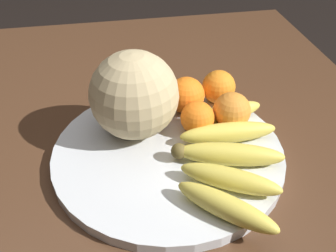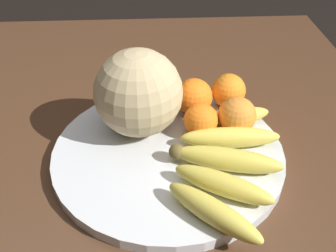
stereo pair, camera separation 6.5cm
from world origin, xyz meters
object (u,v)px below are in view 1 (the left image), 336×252
Objects in this scene: banana_bunch at (227,154)px; orange_mid_center at (197,118)px; produce_tag at (214,129)px; orange_front_left at (232,111)px; orange_front_right at (219,87)px; melon at (134,95)px; orange_back_left at (186,95)px; fruit_bowl at (168,153)px; kitchen_table at (139,200)px.

banana_bunch is 0.09m from orange_mid_center.
banana_bunch reaches higher than produce_tag.
orange_front_right is at bearing 179.84° from orange_front_left.
produce_tag is (-0.09, 0.00, -0.02)m from banana_bunch.
banana_bunch is 3.37× the size of produce_tag.
banana_bunch is at bearing 50.79° from melon.
melon reaches higher than orange_back_left.
banana_bunch is 0.18m from orange_front_right.
produce_tag is (0.01, -0.03, -0.03)m from orange_front_left.
orange_back_left is (-0.16, -0.03, 0.02)m from banana_bunch.
fruit_bowl is at bearing -57.04° from orange_mid_center.
melon is 0.18m from orange_front_left.
fruit_bowl is 0.11m from banana_bunch.
produce_tag is at bearing -78.86° from orange_front_left.
melon reaches higher than produce_tag.
orange_mid_center reaches higher than kitchen_table.
melon reaches higher than orange_front_left.
melon is 2.26× the size of orange_front_left.
melon is 0.16m from produce_tag.
produce_tag is at bearing 107.18° from kitchen_table.
banana_bunch is at bearing -11.65° from orange_front_right.
produce_tag is (0.00, 0.03, -0.03)m from orange_mid_center.
melon is 2.33× the size of orange_front_right.
kitchen_table is at bearing -52.85° from produce_tag.
fruit_bowl is 6.51× the size of orange_mid_center.
orange_front_left is 1.12× the size of orange_mid_center.
melon is 0.19m from banana_bunch.
orange_front_left is at bearing 94.21° from orange_mid_center.
produce_tag is at bearing -20.24° from orange_front_right.
produce_tag is at bearing 112.14° from fruit_bowl.
orange_mid_center is (0.09, -0.07, -0.00)m from orange_front_right.
melon is at bearing -68.55° from orange_front_right.
orange_front_left is (-0.09, 0.04, 0.02)m from banana_bunch.
orange_front_left is at bearing -0.16° from orange_front_right.
orange_front_left is (-0.04, 0.13, 0.04)m from fruit_bowl.
orange_mid_center is (0.02, 0.11, -0.05)m from melon.
melon is 2.54× the size of orange_mid_center.
orange_front_left is 0.97× the size of orange_back_left.
banana_bunch is 5.19× the size of orange_mid_center.
produce_tag is at bearing 103.62° from banana_bunch.
banana_bunch is 4.49× the size of orange_back_left.
melon reaches higher than orange_mid_center.
kitchen_table is 13.51× the size of produce_tag.
orange_mid_center is at bearing 112.16° from kitchen_table.
orange_back_left is at bearing -132.60° from produce_tag.
orange_back_left is at bearing -175.65° from orange_mid_center.
kitchen_table is 0.20m from banana_bunch.
fruit_bowl is 0.10m from produce_tag.
orange_front_left reaches higher than banana_bunch.
kitchen_table is 0.19m from produce_tag.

